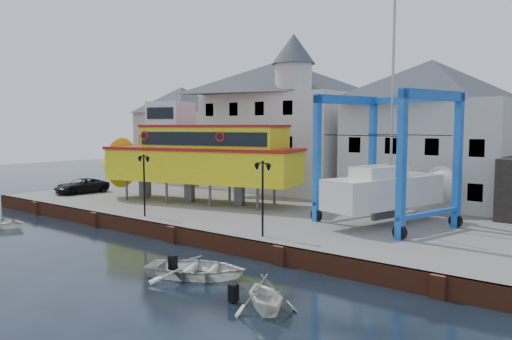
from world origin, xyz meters
The scene contains 13 objects.
ground centered at (0.00, 0.00, 0.00)m, with size 140.00×140.00×0.00m, color black.
hardstanding centered at (0.00, 11.00, 0.50)m, with size 44.00×22.00×1.00m, color slate.
quay_wall centered at (0.00, 0.10, 0.50)m, with size 44.00×0.47×1.00m.
building_pink centered at (-18.00, 18.00, 6.15)m, with size 8.00×7.00×10.30m.
building_white_main centered at (-4.87, 18.39, 7.34)m, with size 14.00×8.30×14.00m.
building_white_right centered at (9.00, 19.00, 6.60)m, with size 12.00×8.00×11.20m.
lamp_post_left centered at (-4.00, 1.20, 4.17)m, with size 1.12×0.32×4.20m.
lamp_post_right centered at (6.00, 1.20, 4.17)m, with size 1.12×0.32×4.20m.
tour_boat centered at (-6.31, 7.71, 4.78)m, with size 18.89×8.43×8.01m.
travel_lift centered at (10.11, 9.40, 3.58)m, with size 8.45×10.58×15.50m.
van centered at (-17.69, 5.20, 1.66)m, with size 2.20×4.78×1.33m, color black.
motorboat_b centered at (6.03, -4.01, 0.00)m, with size 3.45×4.82×1.00m, color white.
motorboat_c centered at (11.27, -5.56, 0.00)m, with size 2.49×2.89×1.52m, color white.
Camera 1 is at (22.40, -20.34, 7.08)m, focal length 35.00 mm.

